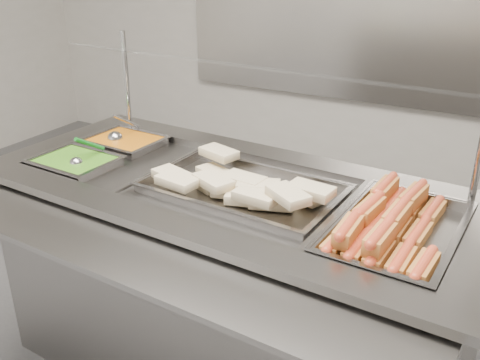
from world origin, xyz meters
The scene contains 12 objects.
back_panel centered at (0.00, 2.45, 1.20)m, with size 3.00×0.04×1.20m, color #A5A09A.
steam_counter centered at (0.04, 0.30, 0.42)m, with size 1.82×0.87×0.85m.
tray_rail centered at (0.02, -0.19, 0.80)m, with size 1.72×0.43×0.05m.
sneeze_guard centered at (0.05, 0.50, 1.20)m, with size 1.58×0.35×0.42m.
pan_hotdogs centered at (0.63, 0.27, 0.81)m, with size 0.35×0.54×0.09m.
pan_wraps centered at (0.10, 0.29, 0.83)m, with size 0.66×0.41×0.07m.
pan_beans centered at (-0.56, 0.46, 0.81)m, with size 0.29×0.24×0.09m.
pan_peas centered at (-0.58, 0.19, 0.81)m, with size 0.29×0.24×0.09m.
hotdogs_in_buns centered at (0.60, 0.26, 0.86)m, with size 0.30×0.50×0.11m.
tortilla_wraps centered at (0.10, 0.27, 0.86)m, with size 0.64×0.35×0.09m.
ladle centered at (-0.60, 0.45, 0.86)m, with size 0.07×0.18×0.14m.
serving_spoon centered at (-0.55, 0.18, 0.86)m, with size 0.05×0.17×0.13m.
Camera 1 is at (0.90, -1.16, 1.61)m, focal length 40.00 mm.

